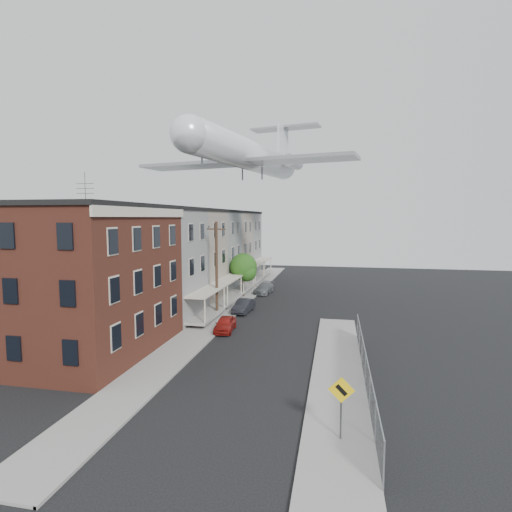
{
  "coord_description": "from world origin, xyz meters",
  "views": [
    {
      "loc": [
        5.28,
        -17.31,
        9.36
      ],
      "look_at": [
        0.4,
        6.84,
        6.98
      ],
      "focal_mm": 28.0,
      "sensor_mm": 36.0,
      "label": 1
    }
  ],
  "objects_px": {
    "warning_sign": "(341,398)",
    "car_near": "(225,324)",
    "car_mid": "(244,306)",
    "airplane": "(251,156)",
    "utility_pole": "(217,268)",
    "street_tree": "(244,268)",
    "car_far": "(264,288)"
  },
  "relations": [
    {
      "from": "street_tree",
      "to": "car_far",
      "type": "xyz_separation_m",
      "value": [
        1.89,
        2.77,
        -2.81
      ]
    },
    {
      "from": "warning_sign",
      "to": "utility_pole",
      "type": "xyz_separation_m",
      "value": [
        -11.2,
        19.03,
        2.79
      ]
    },
    {
      "from": "warning_sign",
      "to": "car_far",
      "type": "distance_m",
      "value": 32.99
    },
    {
      "from": "utility_pole",
      "to": "car_far",
      "type": "xyz_separation_m",
      "value": [
        2.21,
        12.69,
        -4.04
      ]
    },
    {
      "from": "street_tree",
      "to": "airplane",
      "type": "relative_size",
      "value": 0.19
    },
    {
      "from": "warning_sign",
      "to": "airplane",
      "type": "height_order",
      "value": "airplane"
    },
    {
      "from": "utility_pole",
      "to": "car_near",
      "type": "relative_size",
      "value": 2.49
    },
    {
      "from": "warning_sign",
      "to": "street_tree",
      "type": "distance_m",
      "value": 30.96
    },
    {
      "from": "warning_sign",
      "to": "airplane",
      "type": "relative_size",
      "value": 0.1
    },
    {
      "from": "warning_sign",
      "to": "car_mid",
      "type": "bearing_deg",
      "value": 113.14
    },
    {
      "from": "warning_sign",
      "to": "car_near",
      "type": "height_order",
      "value": "warning_sign"
    },
    {
      "from": "street_tree",
      "to": "car_far",
      "type": "relative_size",
      "value": 1.18
    },
    {
      "from": "street_tree",
      "to": "car_far",
      "type": "bearing_deg",
      "value": 55.74
    },
    {
      "from": "car_mid",
      "to": "airplane",
      "type": "distance_m",
      "value": 16.53
    },
    {
      "from": "car_mid",
      "to": "airplane",
      "type": "relative_size",
      "value": 0.14
    },
    {
      "from": "warning_sign",
      "to": "street_tree",
      "type": "bearing_deg",
      "value": 110.58
    },
    {
      "from": "car_near",
      "to": "street_tree",
      "type": "bearing_deg",
      "value": 92.72
    },
    {
      "from": "street_tree",
      "to": "car_near",
      "type": "xyz_separation_m",
      "value": [
        1.67,
        -14.16,
        -2.84
      ]
    },
    {
      "from": "airplane",
      "to": "car_far",
      "type": "bearing_deg",
      "value": 80.72
    },
    {
      "from": "car_near",
      "to": "car_mid",
      "type": "bearing_deg",
      "value": 85.99
    },
    {
      "from": "car_mid",
      "to": "airplane",
      "type": "bearing_deg",
      "value": 99.63
    },
    {
      "from": "street_tree",
      "to": "car_near",
      "type": "relative_size",
      "value": 1.44
    },
    {
      "from": "utility_pole",
      "to": "car_mid",
      "type": "bearing_deg",
      "value": 51.37
    },
    {
      "from": "warning_sign",
      "to": "car_near",
      "type": "relative_size",
      "value": 0.78
    },
    {
      "from": "street_tree",
      "to": "airplane",
      "type": "distance_m",
      "value": 12.85
    },
    {
      "from": "street_tree",
      "to": "car_mid",
      "type": "xyz_separation_m",
      "value": [
        1.67,
        -7.42,
        -2.81
      ]
    },
    {
      "from": "warning_sign",
      "to": "car_mid",
      "type": "relative_size",
      "value": 0.72
    },
    {
      "from": "warning_sign",
      "to": "utility_pole",
      "type": "distance_m",
      "value": 22.25
    },
    {
      "from": "utility_pole",
      "to": "street_tree",
      "type": "distance_m",
      "value": 10.0
    },
    {
      "from": "utility_pole",
      "to": "car_far",
      "type": "height_order",
      "value": "utility_pole"
    },
    {
      "from": "car_mid",
      "to": "car_far",
      "type": "xyz_separation_m",
      "value": [
        0.21,
        10.19,
        -0.01
      ]
    },
    {
      "from": "utility_pole",
      "to": "airplane",
      "type": "relative_size",
      "value": 0.33
    }
  ]
}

